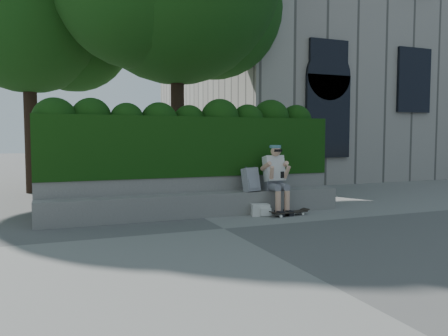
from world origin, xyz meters
name	(u,v)px	position (x,y,z in m)	size (l,w,h in m)	color
ground	(224,229)	(0.00, 0.00, 0.00)	(80.00, 80.00, 0.00)	slate
bench_ledge	(200,205)	(0.00, 1.25, 0.23)	(6.00, 0.45, 0.45)	gray
planter_wall	(193,194)	(0.00, 1.73, 0.38)	(6.00, 0.50, 0.75)	gray
hedge	(189,146)	(0.00, 1.95, 1.35)	(6.00, 1.00, 1.20)	black
building	(316,9)	(9.00, 11.00, 7.50)	(12.00, 12.00, 15.00)	gray
tree_right	(27,5)	(-3.18, 6.41, 5.10)	(4.72, 4.72, 7.48)	black
person	(275,176)	(1.55, 1.07, 0.75)	(0.40, 0.76, 1.38)	slate
skateboard	(290,212)	(1.65, 0.65, 0.07)	(0.78, 0.28, 0.08)	black
backpack_plaid	(251,180)	(1.04, 1.15, 0.69)	(0.32, 0.17, 0.47)	#ABAAAF
backpack_ground	(260,210)	(1.12, 0.88, 0.11)	(0.35, 0.25, 0.23)	silver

